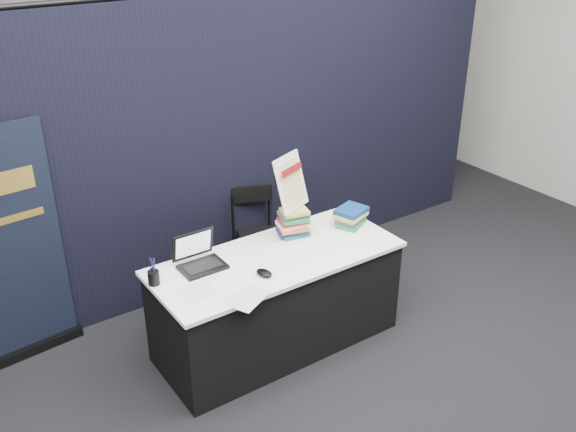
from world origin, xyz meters
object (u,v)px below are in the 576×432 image
Objects in this scene: laptop at (199,259)px; book_stack_short at (351,217)px; stacking_chair at (261,232)px; info_sign at (291,183)px; pullup_banner at (13,261)px; book_stack_tall at (293,222)px; display_table at (277,301)px.

book_stack_short is at bearing -4.74° from laptop.
laptop is 1.13m from stacking_chair.
laptop is 0.86m from info_sign.
pullup_banner reaches higher than stacking_chair.
book_stack_tall is at bearing 0.14° from laptop.
display_table is at bearing -163.36° from info_sign.
stacking_chair reaches higher than display_table.
pullup_banner reaches higher than display_table.
laptop is at bearing 159.23° from display_table.
book_stack_short is 2.45m from pullup_banner.
info_sign is (-0.46, 0.14, 0.35)m from book_stack_short.
laptop reaches higher than stacking_chair.
pullup_banner is (-1.55, 0.95, 0.40)m from display_table.
info_sign reaches higher than book_stack_short.
book_stack_tall is at bearing 167.04° from book_stack_short.
book_stack_tall is 0.13× the size of pullup_banner.
book_stack_short is 0.34× the size of stacking_chair.
info_sign is at bearing -79.08° from stacking_chair.
info_sign reaches higher than laptop.
display_table is 0.87m from book_stack_short.
book_stack_tall is at bearing -111.99° from info_sign.
book_stack_short is 0.60m from info_sign.
info_sign is at bearing 163.51° from book_stack_short.
stacking_chair is (-0.36, 0.73, -0.35)m from book_stack_short.
pullup_banner is at bearing 136.38° from info_sign.
laptop is 0.73× the size of info_sign.
pullup_banner is (-1.83, 0.76, -0.09)m from book_stack_tall.
laptop is 1.29m from pullup_banner.
book_stack_short is at bearing -38.48° from info_sign.
display_table is 4.30× the size of info_sign.
stacking_chair is (0.10, 0.60, -0.69)m from info_sign.
display_table is 7.79× the size of book_stack_tall.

